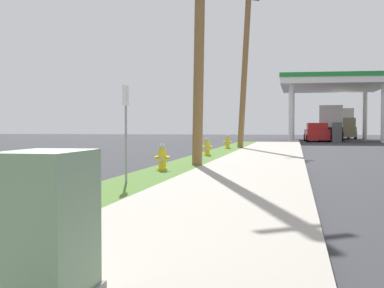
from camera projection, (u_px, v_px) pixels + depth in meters
The scene contains 12 objects.
fire_hydrant_nearest at pixel (20, 195), 7.53m from camera, with size 0.42×0.38×0.74m.
fire_hydrant_second at pixel (162, 159), 15.69m from camera, with size 0.42×0.38×0.74m.
fire_hydrant_third at pixel (207, 148), 23.40m from camera, with size 0.42×0.37×0.74m.
fire_hydrant_fourth at pixel (228, 142), 30.52m from camera, with size 0.42×0.37×0.74m.
fire_hydrant_fifth at pixel (241, 139), 38.50m from camera, with size 0.42×0.38×0.74m.
utility_pole_midground at pixel (200, 7), 17.63m from camera, with size 1.19×0.93×9.75m.
utility_pole_background at pixel (245, 66), 31.56m from camera, with size 1.23×1.15×9.00m.
utility_cabinet at pixel (46, 235), 3.87m from camera, with size 0.57×0.85×1.08m.
street_sign_post at pixel (126, 113), 12.26m from camera, with size 0.05×0.36×2.12m.
car_red_by_near_pump at pixel (317, 133), 47.50m from camera, with size 2.11×4.57×1.57m.
truck_black_at_forecourt at pixel (332, 124), 50.85m from camera, with size 2.61×6.54×3.11m.
truck_tan_on_apron at pixel (342, 124), 57.91m from camera, with size 2.33×6.47×3.11m.
Camera 1 is at (4.28, -3.29, 1.37)m, focal length 52.73 mm.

